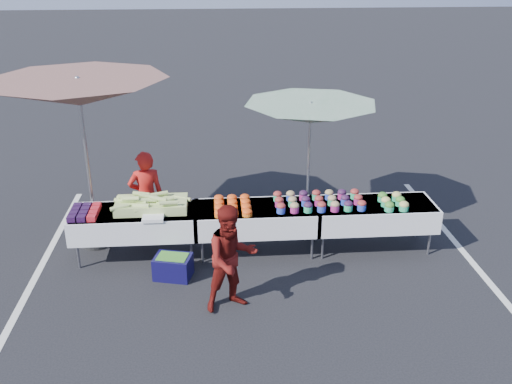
{
  "coord_description": "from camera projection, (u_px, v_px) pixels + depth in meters",
  "views": [
    {
      "loc": [
        -0.6,
        -7.74,
        4.3
      ],
      "look_at": [
        0.0,
        0.0,
        1.0
      ],
      "focal_mm": 40.0,
      "sensor_mm": 36.0,
      "label": 1
    }
  ],
  "objects": [
    {
      "name": "table_left",
      "position": [
        135.0,
        221.0,
        8.47
      ],
      "size": [
        1.86,
        0.81,
        0.75
      ],
      "color": "white",
      "rests_on": "ground"
    },
    {
      "name": "storage_bin",
      "position": [
        173.0,
        266.0,
        8.07
      ],
      "size": [
        0.58,
        0.48,
        0.33
      ],
      "rotation": [
        0.0,
        0.0,
        -0.25
      ],
      "color": "#0E0B3A",
      "rests_on": "ground"
    },
    {
      "name": "ground",
      "position": [
        256.0,
        251.0,
        8.83
      ],
      "size": [
        80.0,
        80.0,
        0.0
      ],
      "primitive_type": "plane",
      "color": "black"
    },
    {
      "name": "berry_punnets",
      "position": [
        84.0,
        212.0,
        8.28
      ],
      "size": [
        0.4,
        0.54,
        0.08
      ],
      "color": "black",
      "rests_on": "table_left"
    },
    {
      "name": "carrot_bowls",
      "position": [
        233.0,
        205.0,
        8.48
      ],
      "size": [
        0.55,
        0.69,
        0.11
      ],
      "color": "orange",
      "rests_on": "table_center"
    },
    {
      "name": "bean_baskets",
      "position": [
        393.0,
        201.0,
        8.56
      ],
      "size": [
        0.36,
        0.5,
        0.15
      ],
      "color": "#2BAD71",
      "rests_on": "table_right"
    },
    {
      "name": "potato_cups",
      "position": [
        319.0,
        200.0,
        8.57
      ],
      "size": [
        1.34,
        0.58,
        0.16
      ],
      "color": "#2842BC",
      "rests_on": "table_right"
    },
    {
      "name": "umbrella_right",
      "position": [
        310.0,
        114.0,
        8.86
      ],
      "size": [
        2.39,
        2.39,
        2.15
      ],
      "rotation": [
        0.0,
        0.0,
        0.15
      ],
      "color": "black",
      "rests_on": "ground"
    },
    {
      "name": "stripe_left",
      "position": [
        45.0,
        259.0,
        8.6
      ],
      "size": [
        0.1,
        5.0,
        0.0
      ],
      "primitive_type": "cube",
      "color": "silver",
      "rests_on": "ground"
    },
    {
      "name": "table_center",
      "position": [
        256.0,
        217.0,
        8.6
      ],
      "size": [
        1.86,
        0.81,
        0.75
      ],
      "color": "white",
      "rests_on": "ground"
    },
    {
      "name": "table_right",
      "position": [
        373.0,
        213.0,
        8.73
      ],
      "size": [
        1.86,
        0.81,
        0.75
      ],
      "color": "white",
      "rests_on": "ground"
    },
    {
      "name": "umbrella_left",
      "position": [
        79.0,
        93.0,
        8.12
      ],
      "size": [
        2.64,
        2.64,
        2.67
      ],
      "rotation": [
        0.0,
        0.0,
        -0.01
      ],
      "color": "black",
      "rests_on": "ground"
    },
    {
      "name": "customer",
      "position": [
        232.0,
        258.0,
        7.18
      ],
      "size": [
        0.84,
        0.75,
        1.43
      ],
      "primitive_type": "imported",
      "rotation": [
        0.0,
        0.0,
        0.34
      ],
      "color": "#63120E",
      "rests_on": "ground"
    },
    {
      "name": "stripe_right",
      "position": [
        456.0,
        244.0,
        9.05
      ],
      "size": [
        0.1,
        5.0,
        0.0
      ],
      "primitive_type": "cube",
      "color": "silver",
      "rests_on": "ground"
    },
    {
      "name": "vendor",
      "position": [
        146.0,
        197.0,
        8.92
      ],
      "size": [
        0.61,
        0.47,
        1.49
      ],
      "primitive_type": "imported",
      "rotation": [
        0.0,
        0.0,
        3.36
      ],
      "color": "red",
      "rests_on": "ground"
    },
    {
      "name": "plastic_bags",
      "position": [
        153.0,
        218.0,
        8.14
      ],
      "size": [
        0.3,
        0.25,
        0.05
      ],
      "primitive_type": "cube",
      "color": "white",
      "rests_on": "table_left"
    },
    {
      "name": "corn_pile",
      "position": [
        151.0,
        204.0,
        8.43
      ],
      "size": [
        1.16,
        0.57,
        0.26
      ],
      "color": "#B2D26C",
      "rests_on": "table_left"
    }
  ]
}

